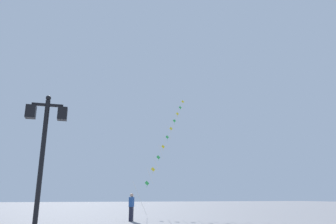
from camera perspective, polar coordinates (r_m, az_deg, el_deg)
The scene contains 4 objects.
ground_plane at distance 22.80m, azimuth -13.20°, elevation -18.79°, with size 160.00×160.00×0.00m, color gray.
twin_lantern_lamp_post at distance 9.99m, azimuth -21.97°, elevation -4.76°, with size 1.19×0.28×4.54m.
kite_train at distance 30.05m, azimuth -0.31°, elevation -5.04°, with size 8.44×13.62×13.17m.
kite_flyer at distance 20.70m, azimuth -6.78°, elevation -16.95°, with size 0.44×0.61×1.71m.
Camera 1 is at (-1.30, -2.72, 1.49)m, focal length 32.97 mm.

